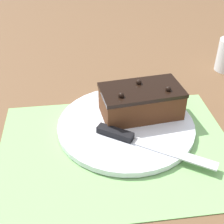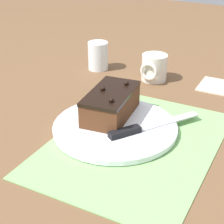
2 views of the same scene
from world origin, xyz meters
name	(u,v)px [view 1 (image 1 of 2)]	position (x,y,z in m)	size (l,w,h in m)	color
ground_plane	(117,149)	(0.00, 0.00, 0.00)	(3.00, 3.00, 0.00)	brown
placemat_woven	(117,149)	(0.00, 0.00, 0.00)	(0.46, 0.34, 0.00)	#7AB266
cake_plate	(126,125)	(-0.03, -0.06, 0.01)	(0.29, 0.29, 0.01)	white
chocolate_cake	(141,101)	(-0.07, -0.09, 0.05)	(0.18, 0.11, 0.07)	#512D19
serving_knife	(135,139)	(-0.04, 0.00, 0.02)	(0.21, 0.15, 0.01)	black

